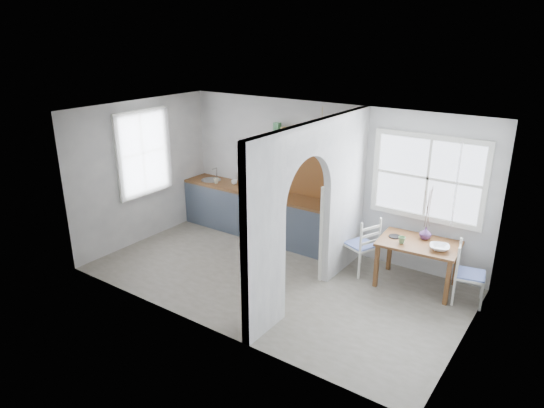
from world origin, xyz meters
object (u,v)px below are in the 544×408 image
Objects in this scene: vase at (425,233)px; chair_left at (361,244)px; chair_right at (470,274)px; kettle at (334,202)px; dining_table at (417,264)px.

chair_left is at bearing -166.78° from vase.
kettle reaches higher than chair_right.
kettle is at bearing 72.80° from chair_right.
vase reaches higher than chair_right.
chair_left is 1.03m from vase.
chair_right reaches higher than dining_table.
chair_left is at bearing 78.97° from chair_right.
chair_right is at bearing -7.03° from dining_table.
dining_table is 0.93m from chair_left.
vase is (0.02, 0.18, 0.46)m from dining_table.
chair_right is at bearing 112.79° from chair_left.
chair_left is 1.06× the size of chair_right.
kettle reaches higher than vase.
vase is at bearing 62.93° from chair_right.
chair_right is 0.87m from vase.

